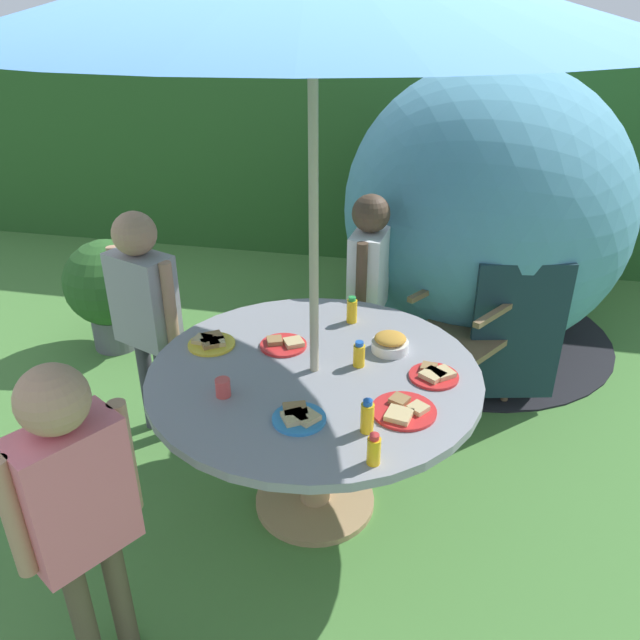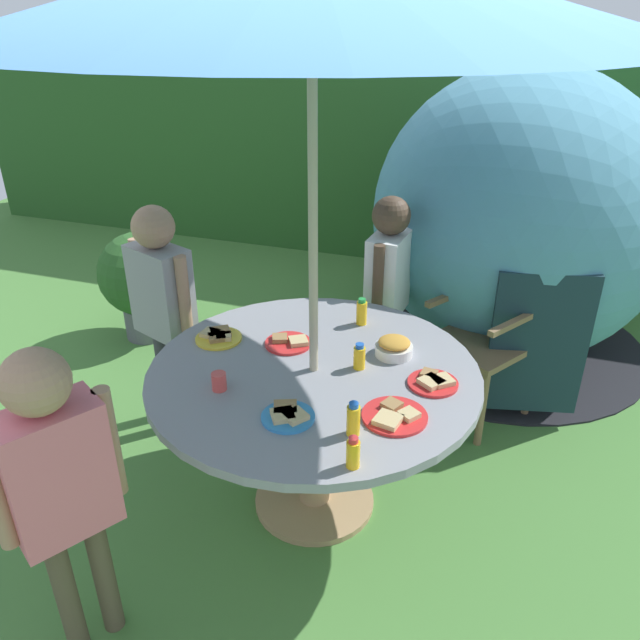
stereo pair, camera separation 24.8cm
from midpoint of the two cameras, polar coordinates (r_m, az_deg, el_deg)
The scene contains 20 objects.
ground_plane at distance 3.03m, azimuth -2.91°, elevation -16.48°, with size 10.00×10.00×0.02m, color #477A38.
hedge_backdrop at distance 5.63m, azimuth 5.93°, elevation 15.40°, with size 9.00×0.70×1.85m, color #285623.
garden_table at distance 2.65m, azimuth -3.21°, elevation -7.15°, with size 1.37×1.37×0.72m.
wooden_chair at distance 3.49m, azimuth 11.89°, elevation 0.65°, with size 0.62×0.62×1.00m.
dome_tent at distance 4.10m, azimuth 13.07°, elevation 9.67°, with size 2.27×2.27×1.78m.
potted_plant at distance 4.27m, azimuth -20.32°, elevation 2.76°, with size 0.56×0.56×0.74m.
child_in_white_shirt at distance 3.39m, azimuth 2.39°, elevation 4.37°, with size 0.20×0.41×1.19m.
child_in_grey_shirt at distance 3.18m, azimuth -17.97°, elevation 1.72°, with size 0.39×0.28×1.22m.
child_in_pink_shirt at distance 2.11m, azimuth -24.80°, elevation -14.21°, with size 0.31×0.36×1.21m.
snack_bowl at distance 2.69m, azimuth 3.81°, elevation -2.19°, with size 0.16×0.16×0.08m.
plate_back_edge at distance 2.32m, azimuth 4.62°, elevation -8.32°, with size 0.24×0.24×0.03m.
plate_front_edge at distance 2.74m, azimuth -5.90°, elevation -2.27°, with size 0.21×0.21×0.03m.
plate_center_front at distance 2.29m, azimuth -5.09°, elevation -8.91°, with size 0.20×0.20×0.03m.
plate_mid_left at distance 2.53m, azimuth 7.68°, elevation -5.05°, with size 0.20×0.20×0.03m.
plate_center_back at distance 2.80m, azimuth -12.43°, elevation -2.07°, with size 0.21×0.21×0.03m.
juice_bottle_near_left at distance 2.57m, azimuth 0.83°, elevation -3.26°, with size 0.05×0.05×0.11m.
juice_bottle_near_right at distance 2.91m, azimuth 0.50°, elevation 0.83°, with size 0.05×0.05×0.13m.
juice_bottle_far_left at distance 2.20m, azimuth 1.09°, elevation -8.94°, with size 0.05×0.05×0.13m.
juice_bottle_far_right at distance 2.07m, azimuth 1.46°, elevation -11.90°, with size 0.05×0.05×0.12m.
cup_near at distance 2.44m, azimuth -11.77°, elevation -6.16°, with size 0.06×0.06×0.07m, color #E04C47.
Camera 1 is at (0.48, -2.13, 2.09)m, focal length 35.04 mm.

